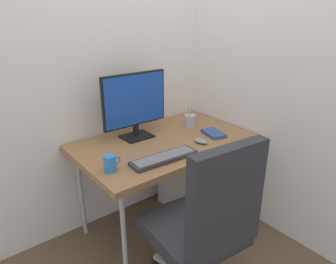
{
  "coord_description": "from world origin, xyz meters",
  "views": [
    {
      "loc": [
        -1.26,
        -1.61,
        1.61
      ],
      "look_at": [
        -0.04,
        -0.08,
        0.84
      ],
      "focal_mm": 32.68,
      "sensor_mm": 36.0,
      "label": 1
    }
  ],
  "objects_px": {
    "keyboard": "(164,158)",
    "office_chair": "(205,223)",
    "notebook": "(214,133)",
    "coffee_mug": "(110,163)",
    "filing_cabinet": "(194,176)",
    "monitor": "(135,103)",
    "pen_holder": "(190,121)",
    "mouse": "(201,141)"
  },
  "relations": [
    {
      "from": "filing_cabinet",
      "to": "mouse",
      "type": "xyz_separation_m",
      "value": [
        -0.19,
        -0.26,
        0.47
      ]
    },
    {
      "from": "filing_cabinet",
      "to": "keyboard",
      "type": "relative_size",
      "value": 1.26
    },
    {
      "from": "monitor",
      "to": "coffee_mug",
      "type": "bearing_deg",
      "value": -139.04
    },
    {
      "from": "office_chair",
      "to": "keyboard",
      "type": "distance_m",
      "value": 0.49
    },
    {
      "from": "filing_cabinet",
      "to": "mouse",
      "type": "height_order",
      "value": "mouse"
    },
    {
      "from": "office_chair",
      "to": "filing_cabinet",
      "type": "distance_m",
      "value": 1.0
    },
    {
      "from": "filing_cabinet",
      "to": "mouse",
      "type": "relative_size",
      "value": 5.28
    },
    {
      "from": "filing_cabinet",
      "to": "coffee_mug",
      "type": "distance_m",
      "value": 1.04
    },
    {
      "from": "notebook",
      "to": "coffee_mug",
      "type": "relative_size",
      "value": 1.71
    },
    {
      "from": "keyboard",
      "to": "pen_holder",
      "type": "distance_m",
      "value": 0.61
    },
    {
      "from": "filing_cabinet",
      "to": "keyboard",
      "type": "bearing_deg",
      "value": -151.24
    },
    {
      "from": "monitor",
      "to": "keyboard",
      "type": "relative_size",
      "value": 1.12
    },
    {
      "from": "mouse",
      "to": "coffee_mug",
      "type": "distance_m",
      "value": 0.7
    },
    {
      "from": "keyboard",
      "to": "monitor",
      "type": "bearing_deg",
      "value": 80.69
    },
    {
      "from": "office_chair",
      "to": "notebook",
      "type": "distance_m",
      "value": 0.84
    },
    {
      "from": "filing_cabinet",
      "to": "coffee_mug",
      "type": "bearing_deg",
      "value": -166.03
    },
    {
      "from": "coffee_mug",
      "to": "filing_cabinet",
      "type": "bearing_deg",
      "value": 13.97
    },
    {
      "from": "keyboard",
      "to": "notebook",
      "type": "bearing_deg",
      "value": 10.15
    },
    {
      "from": "coffee_mug",
      "to": "keyboard",
      "type": "bearing_deg",
      "value": -13.92
    },
    {
      "from": "office_chair",
      "to": "keyboard",
      "type": "xyz_separation_m",
      "value": [
        0.07,
        0.44,
        0.2
      ]
    },
    {
      "from": "office_chair",
      "to": "pen_holder",
      "type": "height_order",
      "value": "office_chair"
    },
    {
      "from": "notebook",
      "to": "pen_holder",
      "type": "bearing_deg",
      "value": 112.27
    },
    {
      "from": "mouse",
      "to": "filing_cabinet",
      "type": "bearing_deg",
      "value": 43.67
    },
    {
      "from": "mouse",
      "to": "coffee_mug",
      "type": "relative_size",
      "value": 1.0
    },
    {
      "from": "pen_holder",
      "to": "notebook",
      "type": "relative_size",
      "value": 0.98
    },
    {
      "from": "filing_cabinet",
      "to": "pen_holder",
      "type": "relative_size",
      "value": 3.16
    },
    {
      "from": "pen_holder",
      "to": "coffee_mug",
      "type": "distance_m",
      "value": 0.88
    },
    {
      "from": "monitor",
      "to": "notebook",
      "type": "xyz_separation_m",
      "value": [
        0.48,
        -0.34,
        -0.25
      ]
    },
    {
      "from": "mouse",
      "to": "coffee_mug",
      "type": "height_order",
      "value": "coffee_mug"
    },
    {
      "from": "monitor",
      "to": "pen_holder",
      "type": "bearing_deg",
      "value": -14.04
    },
    {
      "from": "monitor",
      "to": "pen_holder",
      "type": "xyz_separation_m",
      "value": [
        0.44,
        -0.11,
        -0.21
      ]
    },
    {
      "from": "mouse",
      "to": "pen_holder",
      "type": "distance_m",
      "value": 0.32
    },
    {
      "from": "notebook",
      "to": "office_chair",
      "type": "bearing_deg",
      "value": -125.76
    },
    {
      "from": "notebook",
      "to": "coffee_mug",
      "type": "xyz_separation_m",
      "value": [
        -0.88,
        -0.02,
        0.04
      ]
    },
    {
      "from": "monitor",
      "to": "coffee_mug",
      "type": "distance_m",
      "value": 0.58
    },
    {
      "from": "office_chair",
      "to": "keyboard",
      "type": "height_order",
      "value": "office_chair"
    },
    {
      "from": "office_chair",
      "to": "monitor",
      "type": "bearing_deg",
      "value": 81.14
    },
    {
      "from": "monitor",
      "to": "notebook",
      "type": "distance_m",
      "value": 0.64
    },
    {
      "from": "keyboard",
      "to": "office_chair",
      "type": "bearing_deg",
      "value": -98.42
    },
    {
      "from": "monitor",
      "to": "keyboard",
      "type": "height_order",
      "value": "monitor"
    },
    {
      "from": "keyboard",
      "to": "notebook",
      "type": "relative_size",
      "value": 2.46
    },
    {
      "from": "office_chair",
      "to": "monitor",
      "type": "distance_m",
      "value": 0.99
    }
  ]
}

